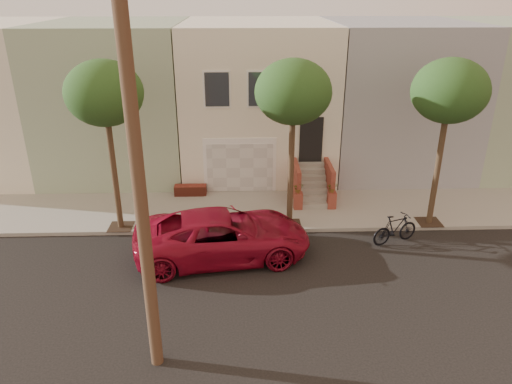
{
  "coord_description": "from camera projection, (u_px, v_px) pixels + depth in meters",
  "views": [
    {
      "loc": [
        -0.83,
        -12.57,
        8.67
      ],
      "look_at": [
        -0.32,
        3.0,
        1.92
      ],
      "focal_mm": 33.46,
      "sensor_mm": 36.0,
      "label": 1
    }
  ],
  "objects": [
    {
      "name": "house_row",
      "position": [
        257.0,
        95.0,
        23.81
      ],
      "size": [
        33.1,
        11.7,
        7.0
      ],
      "color": "silver",
      "rests_on": "sidewalk"
    },
    {
      "name": "ground",
      "position": [
        269.0,
        286.0,
        15.0
      ],
      "size": [
        90.0,
        90.0,
        0.0
      ],
      "primitive_type": "plane",
      "color": "black",
      "rests_on": "ground"
    },
    {
      "name": "motorcycle",
      "position": [
        395.0,
        229.0,
        17.3
      ],
      "size": [
        1.95,
        1.18,
        1.13
      ],
      "primitive_type": "imported",
      "rotation": [
        0.0,
        0.0,
        1.94
      ],
      "color": "black",
      "rests_on": "ground"
    },
    {
      "name": "tree_mid",
      "position": [
        293.0,
        93.0,
        16.51
      ],
      "size": [
        2.7,
        2.57,
        6.3
      ],
      "color": "#2D2116",
      "rests_on": "sidewalk"
    },
    {
      "name": "tree_right",
      "position": [
        450.0,
        92.0,
        16.68
      ],
      "size": [
        2.7,
        2.57,
        6.3
      ],
      "color": "#2D2116",
      "rests_on": "sidewalk"
    },
    {
      "name": "tree_left",
      "position": [
        104.0,
        94.0,
        16.32
      ],
      "size": [
        2.7,
        2.57,
        6.3
      ],
      "color": "#2D2116",
      "rests_on": "sidewalk"
    },
    {
      "name": "pickup_truck",
      "position": [
        223.0,
        235.0,
        16.32
      ],
      "size": [
        6.31,
        3.57,
        1.66
      ],
      "primitive_type": "imported",
      "rotation": [
        0.0,
        0.0,
        1.71
      ],
      "color": "maroon",
      "rests_on": "ground"
    },
    {
      "name": "sidewalk",
      "position": [
        262.0,
        210.0,
        19.87
      ],
      "size": [
        40.0,
        3.7,
        0.15
      ],
      "primitive_type": "cube",
      "color": "gray",
      "rests_on": "ground"
    }
  ]
}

